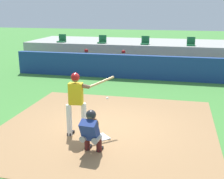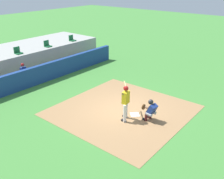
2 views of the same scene
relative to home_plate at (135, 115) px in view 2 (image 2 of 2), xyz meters
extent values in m
plane|color=#428438|center=(0.00, 0.80, -0.02)|extent=(80.00, 80.00, 0.00)
cube|color=#9E754C|center=(0.00, 0.80, -0.02)|extent=(6.40, 6.40, 0.01)
cube|color=white|center=(0.00, 0.00, 0.00)|extent=(0.62, 0.62, 0.02)
cylinder|color=silver|center=(-0.88, -0.01, 0.44)|extent=(0.15, 0.15, 0.92)
cylinder|color=silver|center=(-0.52, 0.19, 0.44)|extent=(0.15, 0.15, 0.92)
cube|color=gold|center=(-0.70, 0.09, 1.20)|extent=(0.41, 0.29, 0.60)
sphere|color=brown|center=(-0.70, 0.09, 1.63)|extent=(0.21, 0.21, 0.21)
sphere|color=maroon|center=(-0.70, 0.09, 1.66)|extent=(0.24, 0.24, 0.24)
cylinder|color=brown|center=(-0.63, 0.18, 1.41)|extent=(0.57, 0.22, 0.18)
cylinder|color=brown|center=(-0.43, 0.15, 1.41)|extent=(0.24, 0.26, 0.17)
cylinder|color=tan|center=(-0.08, 0.54, 1.45)|extent=(0.61, 0.67, 0.24)
cube|color=black|center=(-0.88, 0.05, 0.02)|extent=(0.15, 0.27, 0.09)
cube|color=black|center=(-0.51, 0.25, 0.02)|extent=(0.15, 0.27, 0.09)
cylinder|color=gray|center=(-0.15, -0.89, 0.40)|extent=(0.19, 0.33, 0.16)
cylinder|color=#4C1919|center=(-0.13, -0.74, 0.19)|extent=(0.14, 0.14, 0.42)
cube|color=black|center=(-0.13, -0.68, 0.02)|extent=(0.13, 0.25, 0.08)
cylinder|color=gray|center=(0.17, -0.92, 0.40)|extent=(0.19, 0.33, 0.16)
cylinder|color=#4C1919|center=(0.19, -0.77, 0.19)|extent=(0.14, 0.14, 0.42)
cube|color=black|center=(0.19, -0.71, 0.02)|extent=(0.13, 0.25, 0.08)
cube|color=navy|center=(0.01, -0.95, 0.62)|extent=(0.44, 0.47, 0.57)
cube|color=#2D2D33|center=(0.02, -0.83, 0.62)|extent=(0.40, 0.29, 0.45)
sphere|color=brown|center=(0.02, -0.87, 0.96)|extent=(0.21, 0.21, 0.21)
sphere|color=#232328|center=(0.02, -0.85, 0.98)|extent=(0.25, 0.25, 0.25)
cylinder|color=brown|center=(-0.01, -0.73, 0.62)|extent=(0.14, 0.46, 0.10)
ellipsoid|color=brown|center=(-0.03, -0.50, 0.62)|extent=(0.29, 0.15, 0.30)
sphere|color=white|center=(0.09, 0.50, 1.00)|extent=(0.07, 0.07, 0.07)
cube|color=navy|center=(0.00, 7.30, 0.58)|extent=(13.00, 0.30, 1.20)
cube|color=olive|center=(0.00, 8.30, 0.20)|extent=(11.80, 0.44, 0.45)
cylinder|color=#939399|center=(-2.88, 7.85, 0.20)|extent=(0.13, 0.13, 0.45)
cube|color=maroon|center=(-2.88, 7.80, 0.02)|extent=(0.11, 0.24, 0.08)
cylinder|color=#939399|center=(-1.05, 8.05, 0.47)|extent=(0.15, 0.40, 0.15)
cylinder|color=#939399|center=(-1.05, 7.85, 0.20)|extent=(0.13, 0.13, 0.45)
cube|color=maroon|center=(-1.05, 7.80, 0.02)|extent=(0.11, 0.24, 0.08)
cylinder|color=#939399|center=(-0.79, 8.05, 0.47)|extent=(0.15, 0.40, 0.15)
cylinder|color=#939399|center=(-0.79, 7.85, 0.20)|extent=(0.13, 0.13, 0.45)
cube|color=maroon|center=(-0.79, 7.80, 0.02)|extent=(0.11, 0.24, 0.08)
cube|color=navy|center=(-0.92, 8.27, 0.74)|extent=(0.36, 0.22, 0.54)
sphere|color=beige|center=(-0.92, 8.27, 1.13)|extent=(0.20, 0.20, 0.20)
sphere|color=maroon|center=(-0.92, 8.27, 1.17)|extent=(0.22, 0.22, 0.22)
cylinder|color=beige|center=(-1.12, 8.13, 0.63)|extent=(0.09, 0.41, 0.22)
cylinder|color=beige|center=(-0.72, 8.13, 0.63)|extent=(0.09, 0.41, 0.22)
cube|color=#9E9E99|center=(0.00, 11.70, 0.68)|extent=(15.00, 4.40, 1.40)
cube|color=#196033|center=(0.00, 10.10, 1.42)|extent=(0.46, 0.46, 0.08)
cube|color=#196033|center=(0.00, 10.30, 1.66)|extent=(0.46, 0.06, 0.40)
cube|color=#196033|center=(2.60, 10.10, 1.42)|extent=(0.46, 0.46, 0.08)
cube|color=#196033|center=(2.60, 10.30, 1.66)|extent=(0.46, 0.06, 0.40)
cube|color=#196033|center=(5.20, 10.10, 1.42)|extent=(0.46, 0.46, 0.08)
cube|color=#196033|center=(5.20, 10.30, 1.66)|extent=(0.46, 0.06, 0.40)
camera|label=1|loc=(2.02, -7.32, 3.49)|focal=47.73mm
camera|label=2|loc=(-9.54, -6.28, 6.38)|focal=41.06mm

